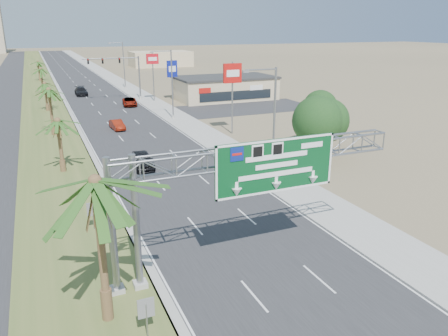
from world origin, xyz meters
name	(u,v)px	position (x,y,z in m)	size (l,w,h in m)	color
road	(80,80)	(0.00, 110.00, 0.01)	(12.00, 300.00, 0.02)	#28282B
sidewalk_right	(113,78)	(8.50, 110.00, 0.05)	(4.00, 300.00, 0.10)	#9E9B93
median_grass	(38,81)	(-10.00, 110.00, 0.06)	(7.00, 300.00, 0.12)	#4A5B28
opposing_road	(7,83)	(-17.00, 110.00, 0.01)	(8.00, 300.00, 0.02)	#28282B
sign_gantry	(247,166)	(-1.06, 9.93, 6.06)	(16.75, 1.24, 7.50)	gray
palm_near	(95,182)	(-9.20, 8.00, 6.93)	(5.70, 5.70, 8.35)	brown
palm_row_b	(58,122)	(-9.50, 32.00, 4.90)	(3.99, 3.99, 5.95)	brown
palm_row_c	(49,91)	(-9.50, 48.00, 5.66)	(3.99, 3.99, 6.75)	brown
palm_row_d	(45,84)	(-9.50, 66.00, 4.42)	(3.99, 3.99, 5.45)	brown
palm_row_e	(41,69)	(-9.50, 85.00, 5.09)	(3.99, 3.99, 6.15)	brown
palm_row_f	(38,62)	(-9.50, 110.00, 4.71)	(3.99, 3.99, 5.75)	brown
streetlight_near	(272,130)	(7.30, 22.00, 4.69)	(3.27, 0.44, 10.00)	gray
streetlight_mid	(171,87)	(7.30, 52.00, 4.69)	(3.27, 0.44, 10.00)	gray
streetlight_far	(123,67)	(7.30, 88.00, 4.69)	(3.27, 0.44, 10.00)	gray
signal_mast	(128,74)	(5.17, 71.97, 4.85)	(10.28, 0.71, 8.00)	gray
store_building	(225,89)	(22.00, 66.00, 2.00)	(18.00, 10.00, 4.00)	#C6B586
oak_near	(319,117)	(15.00, 26.00, 4.53)	(4.50, 4.50, 6.80)	brown
oak_far	(320,114)	(18.00, 30.00, 3.82)	(3.50, 3.50, 5.60)	brown
median_signback_a	(146,311)	(-7.80, 6.00, 1.45)	(0.75, 0.08, 2.08)	gray
median_signback_b	(93,211)	(-8.50, 18.00, 1.45)	(0.75, 0.08, 2.08)	gray
building_distant_right	(161,59)	(30.00, 140.00, 2.50)	(20.00, 12.00, 5.00)	#C6B586
car_left_lane	(143,160)	(-2.25, 30.36, 0.79)	(1.87, 4.64, 1.58)	black
car_mid_lane	(117,125)	(-1.50, 48.17, 0.64)	(1.36, 3.91, 1.29)	maroon
car_right_lane	(130,102)	(3.85, 65.76, 0.70)	(2.32, 5.02, 1.40)	gray
car_far	(81,91)	(-2.58, 81.67, 0.81)	(2.26, 5.55, 1.61)	black
pole_sign_red_near	(232,78)	(11.71, 40.00, 7.14)	(2.40, 0.38, 9.07)	gray
pole_sign_blue	(172,70)	(12.65, 68.94, 5.46)	(2.02, 0.61, 7.44)	gray
pole_sign_red_far	(153,63)	(9.00, 68.75, 6.91)	(2.20, 0.36, 8.73)	gray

